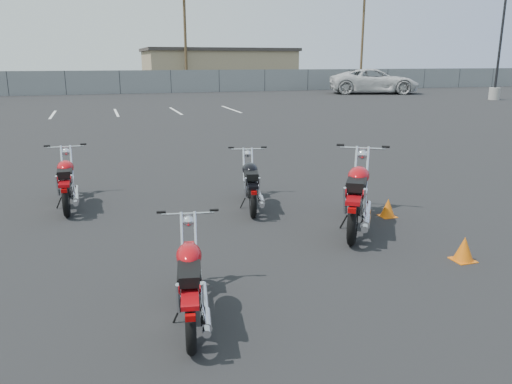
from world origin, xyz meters
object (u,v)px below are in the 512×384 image
object	(u,v)px
motorcycle_third_red	(191,281)
motorcycle_rear_red	(358,196)
motorcycle_second_black	(251,184)
white_van	(374,74)
motorcycle_front_red	(67,182)

from	to	relation	value
motorcycle_third_red	motorcycle_rear_red	bearing A→B (deg)	34.13
motorcycle_second_black	white_van	world-z (taller)	white_van
motorcycle_third_red	motorcycle_rear_red	world-z (taller)	motorcycle_rear_red
motorcycle_second_black	white_van	distance (m)	33.02
motorcycle_front_red	motorcycle_second_black	xyz separation A→B (m)	(3.14, -1.05, -0.02)
motorcycle_front_red	motorcycle_rear_red	xyz separation A→B (m)	(4.39, -2.66, 0.07)
motorcycle_second_black	motorcycle_third_red	bearing A→B (deg)	-115.84
motorcycle_third_red	motorcycle_rear_red	distance (m)	3.65
motorcycle_front_red	motorcycle_third_red	world-z (taller)	motorcycle_front_red
motorcycle_third_red	white_van	world-z (taller)	white_van
motorcycle_front_red	motorcycle_third_red	xyz separation A→B (m)	(1.37, -4.71, -0.04)
motorcycle_front_red	motorcycle_second_black	distance (m)	3.31
motorcycle_rear_red	motorcycle_third_red	bearing A→B (deg)	-145.87
motorcycle_rear_red	motorcycle_second_black	bearing A→B (deg)	127.48
white_van	motorcycle_rear_red	bearing A→B (deg)	168.36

